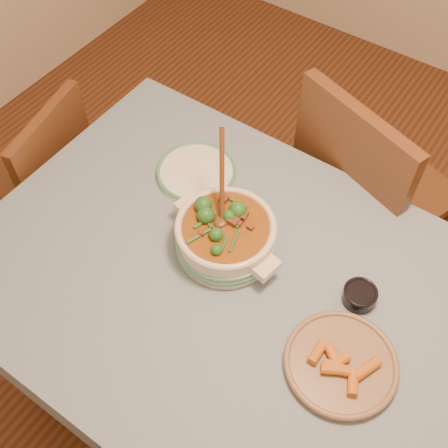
# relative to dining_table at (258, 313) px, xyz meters

# --- Properties ---
(floor) EXTENTS (4.50, 4.50, 0.00)m
(floor) POSITION_rel_dining_table_xyz_m (0.00, 0.00, -0.66)
(floor) COLOR #472414
(floor) RESTS_ON ground
(dining_table) EXTENTS (1.68, 1.08, 0.76)m
(dining_table) POSITION_rel_dining_table_xyz_m (0.00, 0.00, 0.00)
(dining_table) COLOR brown
(dining_table) RESTS_ON floor
(stew_casserole) EXTENTS (0.36, 0.32, 0.34)m
(stew_casserole) POSITION_rel_dining_table_xyz_m (-0.17, 0.08, 0.16)
(stew_casserole) COLOR beige
(stew_casserole) RESTS_ON dining_table
(white_plate) EXTENTS (0.32, 0.32, 0.02)m
(white_plate) POSITION_rel_dining_table_xyz_m (-0.41, 0.26, 0.10)
(white_plate) COLOR silver
(white_plate) RESTS_ON dining_table
(condiment_bowl) EXTENTS (0.09, 0.09, 0.05)m
(condiment_bowl) POSITION_rel_dining_table_xyz_m (0.22, 0.15, 0.12)
(condiment_bowl) COLOR black
(condiment_bowl) RESTS_ON dining_table
(fried_plate) EXTENTS (0.34, 0.34, 0.05)m
(fried_plate) POSITION_rel_dining_table_xyz_m (0.27, -0.05, 0.11)
(fried_plate) COLOR #906E50
(fried_plate) RESTS_ON dining_table
(chair_far) EXTENTS (0.59, 0.59, 1.00)m
(chair_far) POSITION_rel_dining_table_xyz_m (0.02, 0.68, -0.10)
(chair_far) COLOR #5C301C
(chair_far) RESTS_ON floor
(chair_left) EXTENTS (0.47, 0.47, 0.84)m
(chair_left) POSITION_rel_dining_table_xyz_m (-1.02, 0.09, -0.19)
(chair_left) COLOR #5C301C
(chair_left) RESTS_ON floor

